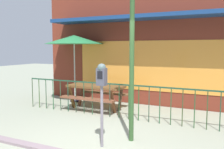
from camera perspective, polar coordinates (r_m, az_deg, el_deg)
ground at (r=5.04m, az=-5.19°, el=-16.51°), size 40.00×40.00×0.00m
pub_storefront at (r=8.61m, az=9.36°, el=12.01°), size 8.17×1.39×5.70m
patio_fence_front at (r=6.66m, az=3.93°, el=-4.94°), size 6.88×0.04×0.97m
picnic_table_left at (r=7.79m, az=-3.81°, el=-3.70°), size 1.82×1.38×0.79m
patio_umbrella at (r=8.90m, az=-8.85°, el=7.99°), size 2.10×2.10×2.41m
parking_meter_far at (r=4.71m, az=-2.42°, el=-2.02°), size 0.18×0.17×1.65m
street_lamp at (r=5.06m, az=4.76°, el=14.91°), size 0.28×0.28×4.19m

